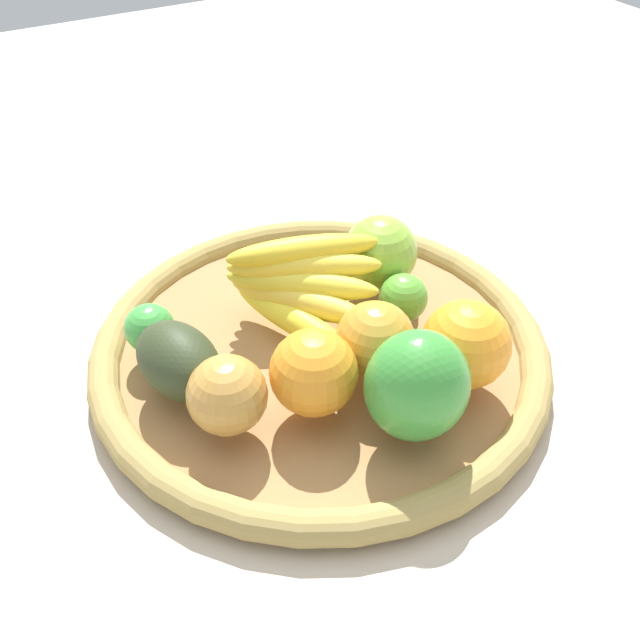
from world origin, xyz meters
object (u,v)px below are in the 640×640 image
(orange_0, at_px, (314,372))
(orange_1, at_px, (466,344))
(apple_1, at_px, (375,340))
(lime_1, at_px, (150,328))
(avocado, at_px, (177,358))
(bell_pepper, at_px, (417,386))
(apple_2, at_px, (380,252))
(banana_bunch, at_px, (301,284))
(lime_0, at_px, (403,298))
(apple_0, at_px, (227,395))

(orange_0, bearing_deg, orange_1, 164.57)
(apple_1, distance_m, lime_1, 0.21)
(avocado, bearing_deg, orange_0, 138.73)
(bell_pepper, distance_m, apple_2, 0.21)
(apple_1, bearing_deg, orange_0, 9.05)
(banana_bunch, height_order, lime_0, banana_bunch)
(lime_0, distance_m, avocado, 0.23)
(apple_0, distance_m, lime_1, 0.13)
(banana_bunch, bearing_deg, apple_1, 101.06)
(apple_2, bearing_deg, banana_bunch, 5.45)
(lime_0, xyz_separation_m, orange_1, (0.00, 0.10, 0.02))
(banana_bunch, height_order, orange_0, banana_bunch)
(lime_0, height_order, orange_0, orange_0)
(orange_0, distance_m, lime_1, 0.17)
(apple_0, relative_size, lime_1, 1.44)
(orange_1, distance_m, avocado, 0.25)
(lime_0, xyz_separation_m, avocado, (0.23, -0.02, 0.01))
(orange_0, distance_m, orange_1, 0.14)
(apple_2, height_order, apple_0, apple_2)
(apple_2, bearing_deg, orange_1, 84.83)
(orange_0, distance_m, apple_0, 0.07)
(banana_bunch, bearing_deg, orange_1, 119.23)
(banana_bunch, xyz_separation_m, apple_2, (-0.10, -0.01, -0.00))
(lime_0, bearing_deg, avocado, -4.66)
(lime_1, bearing_deg, apple_2, 175.62)
(avocado, height_order, lime_1, avocado)
(apple_1, relative_size, lime_1, 1.52)
(orange_0, relative_size, apple_0, 1.12)
(orange_0, height_order, apple_1, orange_0)
(lime_0, height_order, bell_pepper, bell_pepper)
(lime_0, height_order, orange_1, orange_1)
(banana_bunch, xyz_separation_m, orange_0, (0.05, 0.11, -0.00))
(apple_0, bearing_deg, orange_1, 165.83)
(apple_0, relative_size, orange_1, 0.85)
(lime_0, distance_m, orange_1, 0.10)
(bell_pepper, height_order, apple_1, bell_pepper)
(bell_pepper, relative_size, apple_0, 1.46)
(lime_0, height_order, apple_2, apple_2)
(apple_0, bearing_deg, orange_0, 168.16)
(apple_2, height_order, lime_1, apple_2)
(lime_0, xyz_separation_m, apple_2, (-0.01, -0.06, 0.01))
(orange_1, xyz_separation_m, apple_1, (0.06, -0.05, -0.00))
(orange_1, distance_m, apple_1, 0.08)
(avocado, bearing_deg, banana_bunch, -167.08)
(bell_pepper, bearing_deg, banana_bunch, -65.46)
(orange_0, distance_m, apple_2, 0.19)
(apple_2, bearing_deg, apple_1, 54.95)
(apple_2, distance_m, apple_0, 0.25)
(lime_1, bearing_deg, orange_1, 142.26)
(avocado, xyz_separation_m, apple_1, (-0.16, 0.07, 0.00))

